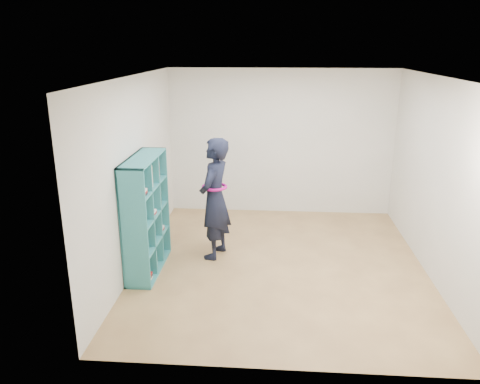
{
  "coord_description": "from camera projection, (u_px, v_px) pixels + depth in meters",
  "views": [
    {
      "loc": [
        -0.12,
        -6.03,
        2.99
      ],
      "look_at": [
        -0.59,
        0.3,
        0.97
      ],
      "focal_mm": 35.0,
      "sensor_mm": 36.0,
      "label": 1
    }
  ],
  "objects": [
    {
      "name": "smartphone",
      "position": [
        207.0,
        188.0,
        6.75
      ],
      "size": [
        0.02,
        0.11,
        0.14
      ],
      "rotation": [
        0.4,
        0.0,
        -0.08
      ],
      "color": "silver",
      "rests_on": "person"
    },
    {
      "name": "wall_front",
      "position": [
        285.0,
        246.0,
        4.1
      ],
      "size": [
        4.0,
        0.02,
        2.6
      ],
      "primitive_type": "cube",
      "color": "beige",
      "rests_on": "floor"
    },
    {
      "name": "bookshelf",
      "position": [
        144.0,
        217.0,
        6.28
      ],
      "size": [
        0.35,
        1.2,
        1.59
      ],
      "color": "teal",
      "rests_on": "floor"
    },
    {
      "name": "person",
      "position": [
        215.0,
        199.0,
        6.66
      ],
      "size": [
        0.57,
        0.73,
        1.76
      ],
      "rotation": [
        0.0,
        0.0,
        -1.83
      ],
      "color": "black",
      "rests_on": "floor"
    },
    {
      "name": "ceiling",
      "position": [
        285.0,
        77.0,
        5.84
      ],
      "size": [
        4.5,
        4.5,
        0.0
      ],
      "primitive_type": "plane",
      "color": "white",
      "rests_on": "wall_back"
    },
    {
      "name": "wall_back",
      "position": [
        281.0,
        143.0,
        8.38
      ],
      "size": [
        4.0,
        0.02,
        2.6
      ],
      "primitive_type": "cube",
      "color": "beige",
      "rests_on": "floor"
    },
    {
      "name": "wall_right",
      "position": [
        436.0,
        180.0,
        6.1
      ],
      "size": [
        0.02,
        4.5,
        2.6
      ],
      "primitive_type": "cube",
      "color": "beige",
      "rests_on": "floor"
    },
    {
      "name": "floor",
      "position": [
        280.0,
        265.0,
        6.63
      ],
      "size": [
        4.5,
        4.5,
        0.0
      ],
      "primitive_type": "plane",
      "color": "olive",
      "rests_on": "ground"
    },
    {
      "name": "wall_left",
      "position": [
        136.0,
        174.0,
        6.38
      ],
      "size": [
        0.02,
        4.5,
        2.6
      ],
      "primitive_type": "cube",
      "color": "beige",
      "rests_on": "floor"
    }
  ]
}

